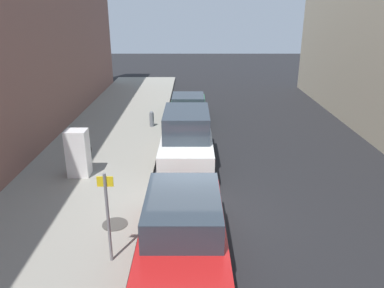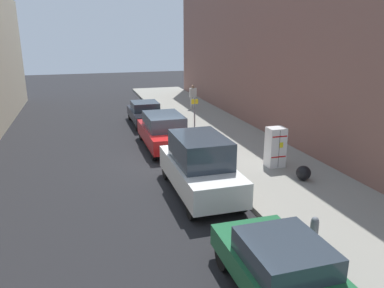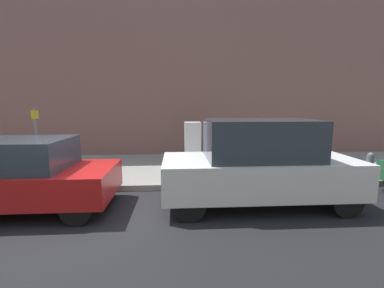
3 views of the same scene
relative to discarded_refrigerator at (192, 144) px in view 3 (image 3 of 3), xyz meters
The scene contains 10 objects.
ground_plane 4.90m from the discarded_refrigerator, 32.39° to the right, with size 80.00×80.00×0.00m, color black.
sidewalk_slab 2.74m from the discarded_refrigerator, 86.36° to the right, with size 4.79×44.00×0.17m, color gray.
building_facade_near 5.94m from the discarded_refrigerator, 142.39° to the right, with size 2.21×39.60×10.41m, color #7F564C.
discarded_refrigerator is the anchor object (origin of this frame).
manhole_cover 3.80m from the discarded_refrigerator, 60.07° to the right, with size 0.70×0.70×0.02m, color #47443F.
street_sign_post 5.20m from the discarded_refrigerator, 66.41° to the right, with size 0.36×0.07×2.25m.
fire_hydrant 6.08m from the discarded_refrigerator, 71.05° to the left, with size 0.22×0.22×0.78m.
trash_bag 1.83m from the discarded_refrigerator, 99.65° to the left, with size 0.56×0.56×0.56m, color black.
parked_suv_red 5.84m from the discarded_refrigerator, 49.81° to the right, with size 1.97×4.62×1.72m.
parked_van_white 4.02m from the discarded_refrigerator, 20.49° to the left, with size 1.91×4.72×2.15m.
Camera 3 is at (5.79, 1.94, 2.50)m, focal length 24.00 mm.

